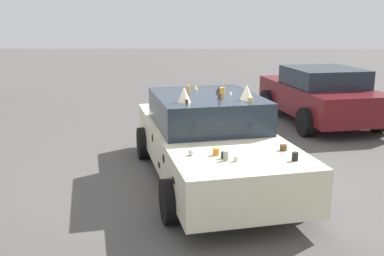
# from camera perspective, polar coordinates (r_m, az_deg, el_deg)

# --- Properties ---
(ground_plane) EXTENTS (60.00, 60.00, 0.00)m
(ground_plane) POSITION_cam_1_polar(r_m,az_deg,el_deg) (7.67, 2.25, -6.54)
(ground_plane) COLOR #514F4C
(art_car_decorated) EXTENTS (4.94, 2.90, 1.66)m
(art_car_decorated) POSITION_cam_1_polar(r_m,az_deg,el_deg) (7.50, 2.20, -1.37)
(art_car_decorated) COLOR beige
(art_car_decorated) RESTS_ON ground
(parked_sedan_behind_right) EXTENTS (4.25, 2.69, 1.42)m
(parked_sedan_behind_right) POSITION_cam_1_polar(r_m,az_deg,el_deg) (11.97, 15.92, 4.09)
(parked_sedan_behind_right) COLOR #5B1419
(parked_sedan_behind_right) RESTS_ON ground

